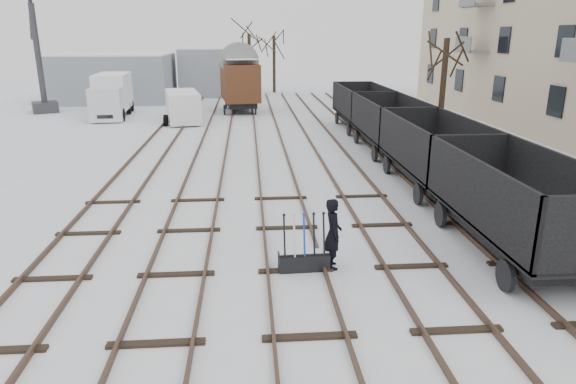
# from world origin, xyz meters

# --- Properties ---
(ground) EXTENTS (120.00, 120.00, 0.00)m
(ground) POSITION_xyz_m (0.00, 0.00, 0.00)
(ground) COLOR white
(ground) RESTS_ON ground
(tracks) EXTENTS (13.90, 52.00, 0.16)m
(tracks) POSITION_xyz_m (-0.00, 13.67, 0.07)
(tracks) COLOR black
(tracks) RESTS_ON ground
(shed_left) EXTENTS (10.00, 8.00, 4.10)m
(shed_left) POSITION_xyz_m (-13.00, 36.00, 2.05)
(shed_left) COLOR gray
(shed_left) RESTS_ON ground
(shed_right) EXTENTS (7.00, 6.00, 4.50)m
(shed_right) POSITION_xyz_m (-4.00, 40.00, 2.25)
(shed_right) COLOR gray
(shed_right) RESTS_ON ground
(ground_frame) EXTENTS (1.32, 0.47, 1.49)m
(ground_frame) POSITION_xyz_m (0.22, 0.09, 0.28)
(ground_frame) COLOR black
(ground_frame) RESTS_ON ground
(worker) EXTENTS (0.47, 0.69, 1.86)m
(worker) POSITION_xyz_m (0.97, 0.19, 0.93)
(worker) COLOR black
(worker) RESTS_ON ground
(freight_wagon_a) EXTENTS (2.64, 6.59, 2.69)m
(freight_wagon_a) POSITION_xyz_m (6.00, 0.72, 1.03)
(freight_wagon_a) COLOR black
(freight_wagon_a) RESTS_ON ground
(freight_wagon_b) EXTENTS (2.64, 6.59, 2.69)m
(freight_wagon_b) POSITION_xyz_m (6.00, 7.12, 1.03)
(freight_wagon_b) COLOR black
(freight_wagon_b) RESTS_ON ground
(freight_wagon_c) EXTENTS (2.64, 6.59, 2.69)m
(freight_wagon_c) POSITION_xyz_m (6.00, 13.52, 1.03)
(freight_wagon_c) COLOR black
(freight_wagon_c) RESTS_ON ground
(freight_wagon_d) EXTENTS (2.64, 6.59, 2.69)m
(freight_wagon_d) POSITION_xyz_m (6.00, 19.92, 1.03)
(freight_wagon_d) COLOR black
(freight_wagon_d) RESTS_ON ground
(box_van_wagon) EXTENTS (3.45, 5.59, 4.02)m
(box_van_wagon) POSITION_xyz_m (-1.70, 28.39, 2.34)
(box_van_wagon) COLOR black
(box_van_wagon) RESTS_ON ground
(lorry) EXTENTS (2.54, 6.77, 3.02)m
(lorry) POSITION_xyz_m (-10.90, 26.40, 1.55)
(lorry) COLOR black
(lorry) RESTS_ON ground
(panel_van) EXTENTS (2.91, 5.02, 2.08)m
(panel_van) POSITION_xyz_m (-5.52, 23.57, 1.08)
(panel_van) COLOR white
(panel_van) RESTS_ON ground
(crane) EXTENTS (2.35, 5.32, 8.95)m
(crane) POSITION_xyz_m (-16.61, 29.17, 2.35)
(crane) COLOR #2F2F34
(crane) RESTS_ON ground
(tree_near) EXTENTS (0.30, 0.30, 5.58)m
(tree_near) POSITION_xyz_m (8.88, 14.18, 2.79)
(tree_near) COLOR black
(tree_near) RESTS_ON ground
(tree_far_left) EXTENTS (0.30, 0.30, 5.77)m
(tree_far_left) POSITION_xyz_m (-0.88, 36.45, 2.88)
(tree_far_left) COLOR black
(tree_far_left) RESTS_ON ground
(tree_far_right) EXTENTS (0.30, 0.30, 5.61)m
(tree_far_right) POSITION_xyz_m (1.63, 41.49, 2.80)
(tree_far_right) COLOR black
(tree_far_right) RESTS_ON ground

